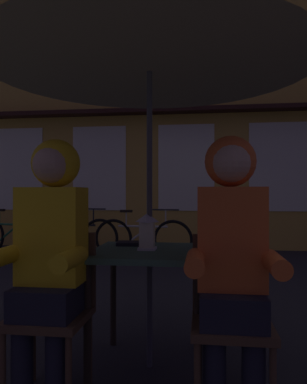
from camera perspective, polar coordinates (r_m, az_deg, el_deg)
ground_plane at (r=2.64m, az=-0.61°, el=-24.77°), size 60.00×60.00×0.00m
cafe_table at (r=2.44m, az=-0.61°, el=-11.03°), size 0.72×0.72×0.74m
patio_umbrella at (r=2.58m, az=-0.61°, el=21.64°), size 2.10×2.10×2.31m
lantern at (r=2.40m, az=-0.96°, el=-5.83°), size 0.11×0.11×0.23m
chair_left at (r=2.25m, az=-14.70°, el=-15.86°), size 0.40×0.40×0.87m
chair_right at (r=2.10m, az=11.55°, el=-17.01°), size 0.40×0.40×0.87m
person_left_hooded at (r=2.13m, az=-15.27°, el=-6.96°), size 0.45×0.56×1.40m
person_right_hooded at (r=1.97m, az=11.67°, el=-7.51°), size 0.45×0.56×1.40m
shopfront_building at (r=8.03m, az=5.03°, el=14.21°), size 10.00×0.93×6.20m
bicycle_nearest at (r=7.15m, az=-20.54°, el=-6.18°), size 1.64×0.46×0.84m
bicycle_second at (r=6.79m, az=-12.11°, el=-6.51°), size 1.68×0.22×0.84m
bicycle_third at (r=6.34m, az=-1.67°, el=-6.97°), size 1.68×0.19×0.84m
book at (r=2.63m, az=-3.31°, el=-7.73°), size 0.21×0.16×0.02m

